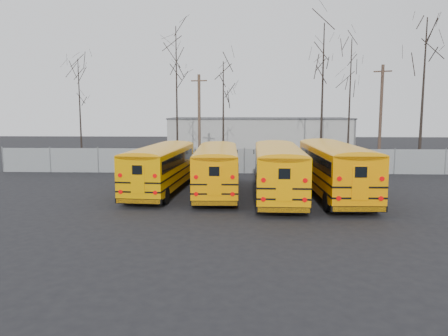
{
  "coord_description": "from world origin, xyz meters",
  "views": [
    {
      "loc": [
        -0.24,
        -23.12,
        5.15
      ],
      "look_at": [
        -1.3,
        3.25,
        1.6
      ],
      "focal_mm": 35.0,
      "sensor_mm": 36.0,
      "label": 1
    }
  ],
  "objects_px": {
    "bus_d": "(334,165)",
    "utility_pole_left": "(199,120)",
    "bus_a": "(161,165)",
    "utility_pole_right": "(381,113)",
    "bus_b": "(217,166)",
    "bus_c": "(278,167)"
  },
  "relations": [
    {
      "from": "bus_c",
      "to": "utility_pole_right",
      "type": "bearing_deg",
      "value": 58.59
    },
    {
      "from": "bus_a",
      "to": "bus_d",
      "type": "relative_size",
      "value": 0.93
    },
    {
      "from": "bus_a",
      "to": "utility_pole_left",
      "type": "height_order",
      "value": "utility_pole_left"
    },
    {
      "from": "utility_pole_right",
      "to": "bus_b",
      "type": "bearing_deg",
      "value": -108.37
    },
    {
      "from": "bus_a",
      "to": "bus_c",
      "type": "relative_size",
      "value": 0.96
    },
    {
      "from": "bus_b",
      "to": "utility_pole_left",
      "type": "relative_size",
      "value": 1.32
    },
    {
      "from": "bus_d",
      "to": "utility_pole_right",
      "type": "relative_size",
      "value": 1.25
    },
    {
      "from": "bus_d",
      "to": "utility_pole_left",
      "type": "relative_size",
      "value": 1.42
    },
    {
      "from": "bus_b",
      "to": "bus_d",
      "type": "distance_m",
      "value": 6.99
    },
    {
      "from": "bus_d",
      "to": "utility_pole_left",
      "type": "height_order",
      "value": "utility_pole_left"
    },
    {
      "from": "bus_c",
      "to": "utility_pole_left",
      "type": "relative_size",
      "value": 1.38
    },
    {
      "from": "bus_c",
      "to": "bus_d",
      "type": "xyz_separation_m",
      "value": [
        3.32,
        0.41,
        0.05
      ]
    },
    {
      "from": "bus_b",
      "to": "utility_pole_right",
      "type": "relative_size",
      "value": 1.16
    },
    {
      "from": "utility_pole_right",
      "to": "bus_d",
      "type": "bearing_deg",
      "value": -90.59
    },
    {
      "from": "utility_pole_left",
      "to": "utility_pole_right",
      "type": "xyz_separation_m",
      "value": [
        16.96,
        3.57,
        0.58
      ]
    },
    {
      "from": "bus_b",
      "to": "utility_pole_left",
      "type": "bearing_deg",
      "value": 98.65
    },
    {
      "from": "bus_c",
      "to": "bus_d",
      "type": "distance_m",
      "value": 3.35
    },
    {
      "from": "utility_pole_right",
      "to": "utility_pole_left",
      "type": "bearing_deg",
      "value": -143.84
    },
    {
      "from": "bus_c",
      "to": "bus_d",
      "type": "relative_size",
      "value": 0.97
    },
    {
      "from": "bus_c",
      "to": "utility_pole_left",
      "type": "xyz_separation_m",
      "value": [
        -5.88,
        13.6,
        2.36
      ]
    },
    {
      "from": "utility_pole_left",
      "to": "utility_pole_right",
      "type": "distance_m",
      "value": 17.35
    },
    {
      "from": "bus_d",
      "to": "utility_pole_left",
      "type": "bearing_deg",
      "value": 123.35
    }
  ]
}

